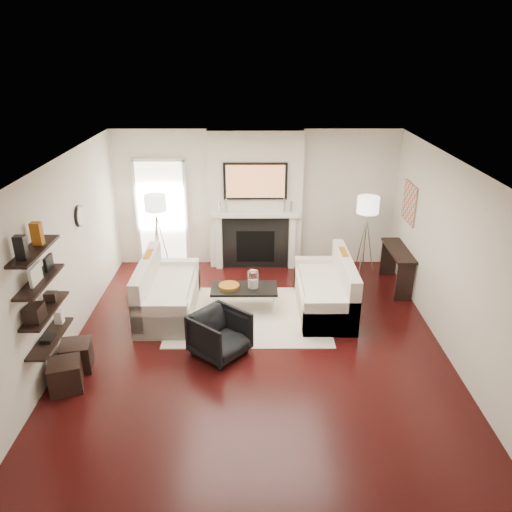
{
  "coord_description": "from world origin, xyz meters",
  "views": [
    {
      "loc": [
        -0.04,
        -6.43,
        4.13
      ],
      "look_at": [
        0.0,
        0.6,
        1.15
      ],
      "focal_mm": 35.0,
      "sensor_mm": 36.0,
      "label": 1
    }
  ],
  "objects_px": {
    "coffee_table": "(244,289)",
    "ottoman_near": "(77,356)",
    "loveseat_right_base": "(324,298)",
    "armchair": "(220,332)",
    "lamp_right_shade": "(368,205)",
    "loveseat_left_base": "(169,301)",
    "lamp_left_shade": "(155,203)"
  },
  "relations": [
    {
      "from": "coffee_table",
      "to": "ottoman_near",
      "type": "xyz_separation_m",
      "value": [
        -2.27,
        -1.64,
        -0.2
      ]
    },
    {
      "from": "loveseat_right_base",
      "to": "armchair",
      "type": "height_order",
      "value": "armchair"
    },
    {
      "from": "armchair",
      "to": "lamp_right_shade",
      "type": "height_order",
      "value": "lamp_right_shade"
    },
    {
      "from": "loveseat_left_base",
      "to": "lamp_left_shade",
      "type": "height_order",
      "value": "lamp_left_shade"
    },
    {
      "from": "lamp_right_shade",
      "to": "ottoman_near",
      "type": "xyz_separation_m",
      "value": [
        -4.52,
        -2.92,
        -1.25
      ]
    },
    {
      "from": "loveseat_left_base",
      "to": "lamp_right_shade",
      "type": "relative_size",
      "value": 4.5
    },
    {
      "from": "loveseat_right_base",
      "to": "coffee_table",
      "type": "bearing_deg",
      "value": -179.44
    },
    {
      "from": "loveseat_left_base",
      "to": "lamp_right_shade",
      "type": "distance_m",
      "value": 3.95
    },
    {
      "from": "loveseat_left_base",
      "to": "ottoman_near",
      "type": "height_order",
      "value": "loveseat_left_base"
    },
    {
      "from": "coffee_table",
      "to": "armchair",
      "type": "bearing_deg",
      "value": -104.05
    },
    {
      "from": "loveseat_left_base",
      "to": "ottoman_near",
      "type": "distance_m",
      "value": 1.88
    },
    {
      "from": "loveseat_left_base",
      "to": "armchair",
      "type": "distance_m",
      "value": 1.55
    },
    {
      "from": "loveseat_left_base",
      "to": "lamp_left_shade",
      "type": "xyz_separation_m",
      "value": [
        -0.4,
        1.5,
        1.24
      ]
    },
    {
      "from": "lamp_left_shade",
      "to": "ottoman_near",
      "type": "height_order",
      "value": "lamp_left_shade"
    },
    {
      "from": "loveseat_right_base",
      "to": "coffee_table",
      "type": "xyz_separation_m",
      "value": [
        -1.34,
        -0.01,
        0.19
      ]
    },
    {
      "from": "loveseat_right_base",
      "to": "ottoman_near",
      "type": "bearing_deg",
      "value": -155.41
    },
    {
      "from": "loveseat_right_base",
      "to": "lamp_right_shade",
      "type": "distance_m",
      "value": 2.0
    },
    {
      "from": "loveseat_left_base",
      "to": "lamp_left_shade",
      "type": "distance_m",
      "value": 1.98
    },
    {
      "from": "lamp_right_shade",
      "to": "ottoman_near",
      "type": "height_order",
      "value": "lamp_right_shade"
    },
    {
      "from": "lamp_left_shade",
      "to": "lamp_right_shade",
      "type": "bearing_deg",
      "value": -2.16
    },
    {
      "from": "loveseat_right_base",
      "to": "ottoman_near",
      "type": "xyz_separation_m",
      "value": [
        -3.61,
        -1.65,
        -0.01
      ]
    },
    {
      "from": "loveseat_right_base",
      "to": "lamp_right_shade",
      "type": "xyz_separation_m",
      "value": [
        0.91,
        1.27,
        1.24
      ]
    },
    {
      "from": "coffee_table",
      "to": "loveseat_right_base",
      "type": "bearing_deg",
      "value": 0.56
    },
    {
      "from": "armchair",
      "to": "loveseat_right_base",
      "type": "bearing_deg",
      "value": -11.18
    },
    {
      "from": "lamp_right_shade",
      "to": "loveseat_left_base",
      "type": "bearing_deg",
      "value": -158.92
    },
    {
      "from": "loveseat_right_base",
      "to": "armchair",
      "type": "bearing_deg",
      "value": -141.72
    },
    {
      "from": "loveseat_left_base",
      "to": "loveseat_right_base",
      "type": "relative_size",
      "value": 1.0
    },
    {
      "from": "loveseat_left_base",
      "to": "coffee_table",
      "type": "xyz_separation_m",
      "value": [
        1.25,
        0.06,
        0.19
      ]
    },
    {
      "from": "loveseat_right_base",
      "to": "lamp_left_shade",
      "type": "height_order",
      "value": "lamp_left_shade"
    },
    {
      "from": "loveseat_left_base",
      "to": "ottoman_near",
      "type": "bearing_deg",
      "value": -122.96
    },
    {
      "from": "armchair",
      "to": "ottoman_near",
      "type": "bearing_deg",
      "value": 140.49
    },
    {
      "from": "loveseat_left_base",
      "to": "lamp_left_shade",
      "type": "bearing_deg",
      "value": 105.02
    }
  ]
}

